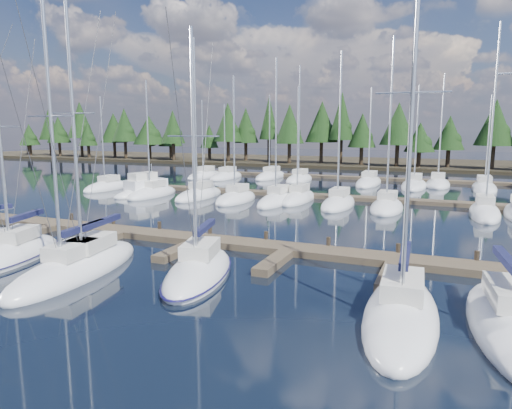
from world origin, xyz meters
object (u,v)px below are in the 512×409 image
at_px(main_dock, 198,242).
at_px(front_sailboat_3, 68,272).
at_px(motor_yacht_left, 146,191).
at_px(front_sailboat_5, 401,314).
at_px(front_sailboat_4, 199,271).
at_px(front_sailboat_2, 88,264).
at_px(front_sailboat_1, 15,254).

xyz_separation_m(main_dock, front_sailboat_3, (-2.62, -8.12, 0.09)).
height_order(front_sailboat_3, motor_yacht_left, front_sailboat_3).
distance_m(front_sailboat_5, motor_yacht_left, 38.33).
height_order(front_sailboat_4, front_sailboat_5, front_sailboat_5).
distance_m(front_sailboat_2, front_sailboat_5, 15.70).
height_order(main_dock, front_sailboat_3, front_sailboat_3).
xyz_separation_m(front_sailboat_1, front_sailboat_3, (5.36, -1.43, 0.01)).
height_order(main_dock, front_sailboat_2, front_sailboat_2).
distance_m(front_sailboat_3, front_sailboat_4, 6.41).
bearing_deg(front_sailboat_3, main_dock, 72.12).
relative_size(main_dock, front_sailboat_5, 2.86).
xyz_separation_m(front_sailboat_2, front_sailboat_5, (15.69, -0.49, 0.00)).
relative_size(front_sailboat_2, front_sailboat_3, 1.02).
relative_size(front_sailboat_1, front_sailboat_3, 0.94).
relative_size(front_sailboat_1, motor_yacht_left, 1.53).
bearing_deg(motor_yacht_left, main_dock, -46.19).
bearing_deg(front_sailboat_5, front_sailboat_4, 170.12).
xyz_separation_m(main_dock, front_sailboat_5, (12.99, -7.17, 0.10)).
bearing_deg(motor_yacht_left, front_sailboat_2, -59.95).
xyz_separation_m(front_sailboat_3, front_sailboat_5, (15.61, 0.94, 0.01)).
distance_m(front_sailboat_4, motor_yacht_left, 30.12).
relative_size(main_dock, front_sailboat_1, 3.28).
relative_size(front_sailboat_4, motor_yacht_left, 1.44).
distance_m(front_sailboat_2, motor_yacht_left, 27.66).
distance_m(front_sailboat_1, front_sailboat_4, 11.26).
xyz_separation_m(front_sailboat_3, motor_yacht_left, (-13.93, 25.37, 0.17)).
distance_m(front_sailboat_2, front_sailboat_4, 6.04).
xyz_separation_m(main_dock, front_sailboat_4, (3.21, -5.47, 0.08)).
relative_size(front_sailboat_3, front_sailboat_4, 1.13).
relative_size(front_sailboat_4, front_sailboat_5, 0.82).
height_order(front_sailboat_4, motor_yacht_left, front_sailboat_4).
relative_size(front_sailboat_1, front_sailboat_5, 0.87).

